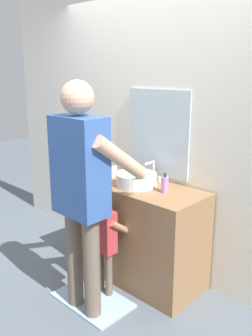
{
  "coord_description": "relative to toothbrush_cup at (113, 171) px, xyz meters",
  "views": [
    {
      "loc": [
        1.99,
        -1.92,
        1.85
      ],
      "look_at": [
        0.0,
        0.15,
        1.06
      ],
      "focal_mm": 38.51,
      "sensor_mm": 36.0,
      "label": 1
    }
  ],
  "objects": [
    {
      "name": "ground_plane",
      "position": [
        0.35,
        -0.34,
        -0.94
      ],
      "size": [
        14.0,
        14.0,
        0.0
      ],
      "primitive_type": "plane",
      "color": "slate"
    },
    {
      "name": "back_wall",
      "position": [
        0.35,
        0.28,
        0.41
      ],
      "size": [
        4.4,
        0.1,
        2.7
      ],
      "color": "silver",
      "rests_on": "ground"
    },
    {
      "name": "vanity_cabinet",
      "position": [
        0.35,
        -0.04,
        -0.49
      ],
      "size": [
        1.21,
        0.54,
        0.88
      ],
      "primitive_type": "cube",
      "color": "olive",
      "rests_on": "ground"
    },
    {
      "name": "sink_basin",
      "position": [
        0.35,
        -0.06,
        0.0
      ],
      "size": [
        0.35,
        0.35,
        0.11
      ],
      "color": "white",
      "rests_on": "vanity_cabinet"
    },
    {
      "name": "faucet",
      "position": [
        0.35,
        0.16,
        0.03
      ],
      "size": [
        0.18,
        0.14,
        0.18
      ],
      "color": "#B7BABF",
      "rests_on": "vanity_cabinet"
    },
    {
      "name": "toothbrush_cup",
      "position": [
        0.0,
        0.0,
        0.0
      ],
      "size": [
        0.07,
        0.07,
        0.21
      ],
      "color": "silver",
      "rests_on": "vanity_cabinet"
    },
    {
      "name": "soap_bottle",
      "position": [
        0.63,
        -0.03,
        0.01
      ],
      "size": [
        0.06,
        0.06,
        0.17
      ],
      "color": "#B27FC6",
      "rests_on": "vanity_cabinet"
    },
    {
      "name": "bath_mat",
      "position": [
        0.35,
        -0.59,
        -0.93
      ],
      "size": [
        0.64,
        0.4,
        0.02
      ],
      "primitive_type": "cube",
      "color": "#99B7CC",
      "rests_on": "ground"
    },
    {
      "name": "child_toddler",
      "position": [
        0.35,
        -0.44,
        -0.41
      ],
      "size": [
        0.27,
        0.27,
        0.88
      ],
      "color": "#6B5B4C",
      "rests_on": "ground"
    },
    {
      "name": "adult_parent",
      "position": [
        0.38,
        -0.69,
        0.14
      ],
      "size": [
        0.55,
        0.58,
        1.79
      ],
      "color": "#6B5B4C",
      "rests_on": "ground"
    }
  ]
}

